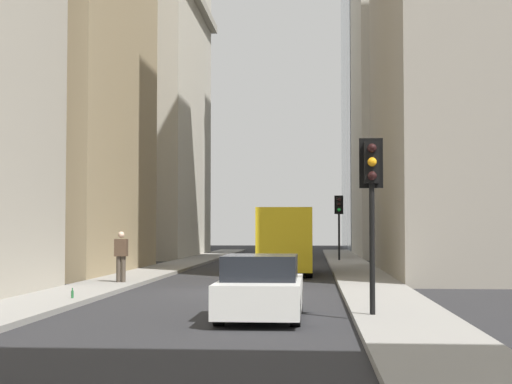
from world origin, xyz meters
TOP-DOWN VIEW (x-y plane):
  - ground_plane at (0.00, 0.00)m, footprint 135.00×135.00m
  - sidewalk_right at (0.00, 4.50)m, footprint 90.00×2.20m
  - sidewalk_left at (0.00, -4.50)m, footprint 90.00×2.20m
  - building_left_far at (31.70, -10.60)m, footprint 13.92×10.50m
  - building_right_far at (30.45, 10.59)m, footprint 15.41×10.50m
  - delivery_truck at (9.85, -1.40)m, footprint 6.46×2.25m
  - sedan_white at (-7.05, -1.40)m, footprint 4.30×1.78m
  - traffic_light_foreground at (-7.26, -3.83)m, footprint 0.43×0.52m
  - traffic_light_midblock at (22.25, -4.08)m, footprint 0.43×0.52m
  - pedestrian at (2.51, 4.09)m, footprint 0.26×0.44m
  - discarded_bottle at (-3.78, 3.86)m, footprint 0.07×0.07m

SIDE VIEW (x-z plane):
  - ground_plane at x=0.00m, z-range 0.00..0.00m
  - sidewalk_right at x=0.00m, z-range 0.00..0.14m
  - sidewalk_left at x=0.00m, z-range 0.00..0.14m
  - discarded_bottle at x=-3.78m, z-range 0.11..0.38m
  - sedan_white at x=-7.05m, z-range -0.04..1.37m
  - pedestrian at x=2.51m, z-range 0.22..1.97m
  - delivery_truck at x=9.85m, z-range 0.04..2.88m
  - traffic_light_midblock at x=22.25m, z-range 1.03..4.83m
  - traffic_light_foreground at x=-7.26m, z-range 1.04..4.89m
  - building_right_far at x=30.45m, z-range 0.01..21.10m
  - building_left_far at x=31.70m, z-range 0.01..33.07m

